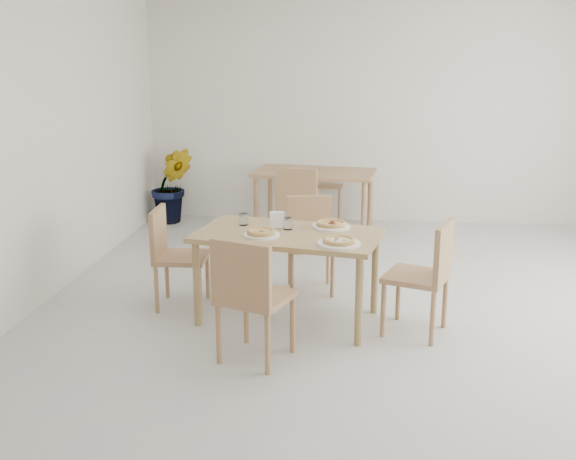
# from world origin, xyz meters

# --- Properties ---
(main_table) EXTENTS (1.60, 1.09, 0.75)m
(main_table) POSITION_xyz_m (-0.79, 0.00, 0.67)
(main_table) COLOR #A28453
(main_table) RESTS_ON ground
(chair_south) EXTENTS (0.59, 0.59, 0.93)m
(chair_south) POSITION_xyz_m (-0.97, -0.84, 0.54)
(chair_south) COLOR #A07650
(chair_south) RESTS_ON ground
(chair_north) EXTENTS (0.49, 0.49, 0.87)m
(chair_north) POSITION_xyz_m (-0.67, 0.79, 0.50)
(chair_north) COLOR #A07650
(chair_north) RESTS_ON ground
(chair_west) EXTENTS (0.45, 0.45, 0.88)m
(chair_west) POSITION_xyz_m (-1.83, 0.20, 0.51)
(chair_west) COLOR #A07650
(chair_west) RESTS_ON ground
(chair_east) EXTENTS (0.58, 0.58, 0.92)m
(chair_east) POSITION_xyz_m (0.32, -0.19, 0.53)
(chair_east) COLOR #A07650
(chair_east) RESTS_ON ground
(plate_margherita) EXTENTS (0.29, 0.29, 0.02)m
(plate_margherita) POSITION_xyz_m (-0.99, -0.12, 0.76)
(plate_margherita) COLOR white
(plate_margherita) RESTS_ON main_table
(plate_mushroom) EXTENTS (0.33, 0.33, 0.02)m
(plate_mushroom) POSITION_xyz_m (-0.37, -0.31, 0.76)
(plate_mushroom) COLOR white
(plate_mushroom) RESTS_ON main_table
(plate_pepperoni) EXTENTS (0.32, 0.32, 0.02)m
(plate_pepperoni) POSITION_xyz_m (-0.45, 0.21, 0.76)
(plate_pepperoni) COLOR white
(plate_pepperoni) RESTS_ON main_table
(pizza_margherita) EXTENTS (0.28, 0.28, 0.03)m
(pizza_margherita) POSITION_xyz_m (-0.99, -0.12, 0.78)
(pizza_margherita) COLOR #ECC76F
(pizza_margherita) RESTS_ON plate_margherita
(pizza_mushroom) EXTENTS (0.33, 0.33, 0.03)m
(pizza_mushroom) POSITION_xyz_m (-0.37, -0.31, 0.78)
(pizza_mushroom) COLOR #ECC76F
(pizza_mushroom) RESTS_ON plate_mushroom
(pizza_pepperoni) EXTENTS (0.30, 0.30, 0.03)m
(pizza_pepperoni) POSITION_xyz_m (-0.45, 0.21, 0.78)
(pizza_pepperoni) COLOR #ECC76F
(pizza_pepperoni) RESTS_ON plate_pepperoni
(tumbler_a) EXTENTS (0.08, 0.08, 0.10)m
(tumbler_a) POSITION_xyz_m (-0.80, 0.10, 0.80)
(tumbler_a) COLOR white
(tumbler_a) RESTS_ON main_table
(tumbler_b) EXTENTS (0.08, 0.08, 0.10)m
(tumbler_b) POSITION_xyz_m (-1.19, 0.20, 0.80)
(tumbler_b) COLOR white
(tumbler_b) RESTS_ON main_table
(napkin_holder) EXTENTS (0.14, 0.09, 0.14)m
(napkin_holder) POSITION_xyz_m (-0.90, 0.11, 0.82)
(napkin_holder) COLOR silver
(napkin_holder) RESTS_ON main_table
(fork_a) EXTENTS (0.09, 0.16, 0.01)m
(fork_a) POSITION_xyz_m (-1.42, -0.10, 0.75)
(fork_a) COLOR silver
(fork_a) RESTS_ON main_table
(fork_b) EXTENTS (0.07, 0.19, 0.01)m
(fork_b) POSITION_xyz_m (-0.75, 0.29, 0.75)
(fork_b) COLOR silver
(fork_b) RESTS_ON main_table
(second_table) EXTENTS (1.53, 0.99, 0.75)m
(second_table) POSITION_xyz_m (-0.78, 2.90, 0.66)
(second_table) COLOR #A07650
(second_table) RESTS_ON ground
(chair_back_s) EXTENTS (0.53, 0.53, 0.93)m
(chair_back_s) POSITION_xyz_m (-0.90, 2.12, 0.54)
(chair_back_s) COLOR #A07650
(chair_back_s) RESTS_ON ground
(chair_back_n) EXTENTS (0.48, 0.48, 0.91)m
(chair_back_n) POSITION_xyz_m (-0.66, 3.67, 0.53)
(chair_back_n) COLOR #A07650
(chair_back_n) RESTS_ON ground
(plate_empty) EXTENTS (0.28, 0.28, 0.02)m
(plate_empty) POSITION_xyz_m (-0.95, 2.88, 0.76)
(plate_empty) COLOR white
(plate_empty) RESTS_ON second_table
(potted_plant) EXTENTS (0.65, 0.58, 0.98)m
(potted_plant) POSITION_xyz_m (-2.65, 3.12, 0.49)
(potted_plant) COLOR #1F6728
(potted_plant) RESTS_ON ground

